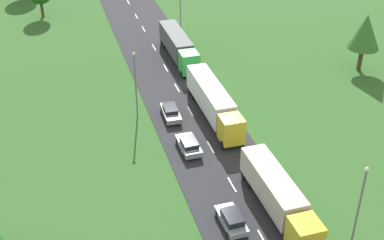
# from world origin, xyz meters

# --- Properties ---
(road) EXTENTS (10.00, 140.00, 0.06)m
(road) POSITION_xyz_m (0.00, 24.50, 0.03)
(road) COLOR #2B2B30
(road) RESTS_ON ground
(lane_marking_centre) EXTENTS (0.16, 122.73, 0.01)m
(lane_marking_centre) POSITION_xyz_m (0.00, 21.67, 0.07)
(lane_marking_centre) COLOR white
(lane_marking_centre) RESTS_ON road
(truck_lead) EXTENTS (2.67, 12.68, 3.41)m
(truck_lead) POSITION_xyz_m (2.59, 13.53, 2.04)
(truck_lead) COLOR yellow
(truck_lead) RESTS_ON road
(truck_second) EXTENTS (2.54, 14.51, 3.73)m
(truck_second) POSITION_xyz_m (2.27, 31.42, 2.20)
(truck_second) COLOR yellow
(truck_second) RESTS_ON road
(truck_third) EXTENTS (2.53, 13.47, 3.58)m
(truck_third) POSITION_xyz_m (2.54, 48.47, 2.13)
(truck_third) COLOR green
(truck_third) RESTS_ON road
(car_second) EXTENTS (1.92, 4.15, 1.47)m
(car_second) POSITION_xyz_m (-2.07, 12.91, 0.82)
(car_second) COLOR #8C939E
(car_second) RESTS_ON road
(car_third) EXTENTS (1.98, 4.17, 1.46)m
(car_third) POSITION_xyz_m (-2.50, 25.30, 0.83)
(car_third) COLOR #8C939E
(car_third) RESTS_ON road
(car_fourth) EXTENTS (1.95, 4.45, 1.39)m
(car_fourth) POSITION_xyz_m (-2.65, 32.66, 0.80)
(car_fourth) COLOR gray
(car_fourth) RESTS_ON road
(lamppost_lead) EXTENTS (0.36, 0.36, 9.06)m
(lamppost_lead) POSITION_xyz_m (6.29, 6.98, 5.01)
(lamppost_lead) COLOR slate
(lamppost_lead) RESTS_ON ground
(lamppost_second) EXTENTS (0.36, 0.36, 8.34)m
(lamppost_second) POSITION_xyz_m (-6.38, 34.28, 4.65)
(lamppost_second) COLOR slate
(lamppost_second) RESTS_ON ground
(tree_ash) EXTENTS (4.36, 4.36, 8.15)m
(tree_ash) POSITION_xyz_m (26.02, 37.89, 5.69)
(tree_ash) COLOR #513823
(tree_ash) RESTS_ON ground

